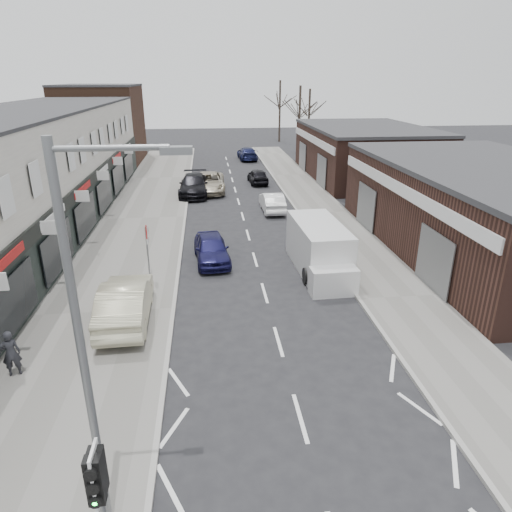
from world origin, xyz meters
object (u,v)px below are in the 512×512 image
object	(u,v)px
traffic_light	(98,487)
parked_car_right_b	(258,176)
parked_car_left_b	(194,185)
sedan_on_pavement	(125,301)
parked_car_right_a	(272,202)
parked_car_left_c	(209,183)
white_van	(319,249)
parked_car_right_c	(247,153)
warning_sign	(147,236)
street_lamp	(90,338)
pedestrian	(11,353)
parked_car_left_a	(211,249)

from	to	relation	value
traffic_light	parked_car_right_b	size ratio (longest dim) A/B	0.81
parked_car_left_b	sedan_on_pavement	bearing A→B (deg)	-94.03
sedan_on_pavement	parked_car_right_a	bearing A→B (deg)	-119.10
sedan_on_pavement	parked_car_left_c	distance (m)	21.79
white_van	parked_car_left_c	world-z (taller)	white_van
parked_car_right_c	parked_car_right_b	bearing A→B (deg)	86.87
parked_car_left_b	parked_car_right_b	world-z (taller)	parked_car_left_b
warning_sign	parked_car_left_c	xyz separation A→B (m)	(2.96, 17.47, -1.42)
street_lamp	warning_sign	xyz separation A→B (m)	(-0.63, 12.80, -2.42)
sedan_on_pavement	pedestrian	world-z (taller)	sedan_on_pavement
traffic_light	pedestrian	distance (m)	8.17
pedestrian	parked_car_left_a	size ratio (longest dim) A/B	0.38
warning_sign	parked_car_right_a	size ratio (longest dim) A/B	0.67
traffic_light	parked_car_right_b	xyz separation A→B (m)	(6.60, 34.26, -1.76)
warning_sign	parked_car_left_c	size ratio (longest dim) A/B	0.48
parked_car_left_c	parked_car_right_b	xyz separation A→B (m)	(4.40, 2.77, -0.12)
parked_car_left_c	street_lamp	bearing A→B (deg)	-93.42
warning_sign	parked_car_right_c	bearing A→B (deg)	77.07
sedan_on_pavement	parked_car_right_b	size ratio (longest dim) A/B	1.28
traffic_light	street_lamp	size ratio (longest dim) A/B	0.39
parked_car_right_a	parked_car_right_b	bearing A→B (deg)	-90.53
parked_car_left_c	parked_car_right_c	bearing A→B (deg)	74.38
parked_car_right_a	white_van	bearing A→B (deg)	93.60
traffic_light	parked_car_right_c	xyz separation A→B (m)	(6.80, 46.93, -1.71)
parked_car_left_c	parked_car_right_b	distance (m)	5.20
sedan_on_pavement	warning_sign	bearing A→B (deg)	-98.43
traffic_light	street_lamp	bearing A→B (deg)	95.88
white_van	parked_car_right_c	bearing A→B (deg)	88.96
parked_car_left_b	parked_car_left_c	xyz separation A→B (m)	(1.20, 0.92, -0.03)
street_lamp	parked_car_right_c	bearing A→B (deg)	81.39
parked_car_right_c	parked_car_left_c	bearing A→B (deg)	71.19
pedestrian	white_van	bearing A→B (deg)	-163.03
parked_car_left_c	pedestrian	bearing A→B (deg)	-103.68
street_lamp	parked_car_right_a	distance (m)	25.14
street_lamp	traffic_light	bearing A→B (deg)	-84.12
traffic_light	parked_car_left_c	size ratio (longest dim) A/B	0.55
parked_car_left_b	parked_car_right_c	size ratio (longest dim) A/B	1.14
parked_car_right_c	parked_car_left_a	bearing A→B (deg)	79.22
traffic_light	white_van	world-z (taller)	traffic_light
parked_car_left_a	parked_car_left_c	bearing A→B (deg)	84.99
warning_sign	parked_car_left_a	xyz separation A→B (m)	(2.91, 2.00, -1.50)
traffic_light	sedan_on_pavement	world-z (taller)	traffic_light
street_lamp	parked_car_left_c	size ratio (longest dim) A/B	1.43
parked_car_left_b	warning_sign	bearing A→B (deg)	-93.91
parked_car_left_b	parked_car_right_b	bearing A→B (deg)	35.53
traffic_light	parked_car_left_a	world-z (taller)	traffic_light
traffic_light	sedan_on_pavement	bearing A→B (deg)	97.05
street_lamp	warning_sign	distance (m)	13.04
parked_car_left_b	parked_car_right_c	distance (m)	17.36
sedan_on_pavement	traffic_light	bearing A→B (deg)	95.29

